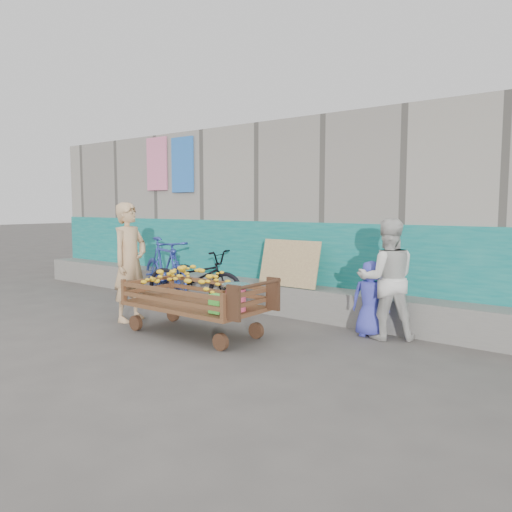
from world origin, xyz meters
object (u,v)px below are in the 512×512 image
Objects in this scene: banana_cart at (192,290)px; vendor_man at (130,262)px; bench at (165,296)px; bicycle_dark at (194,278)px; bicycle_blue at (165,270)px; woman at (387,279)px; child at (371,299)px.

banana_cart is 1.17× the size of vendor_man.
bench is 0.53× the size of bicycle_dark.
vendor_man is at bearing -71.12° from bench.
bicycle_blue is at bearing 146.72° from banana_cart.
bench is 0.64× the size of woman.
bicycle_dark is (-1.22, 1.27, -0.10)m from banana_cart.
banana_cart is at bearing -30.99° from bench.
vendor_man is at bearing 166.34° from bicycle_dark.
vendor_man reaches higher than bench.
vendor_man is (0.32, -0.93, 0.67)m from bench.
bicycle_blue is at bearing -13.40° from child.
bicycle_dark is at bearing -12.13° from vendor_man.
vendor_man is 1.13× the size of woman.
vendor_man is 0.95× the size of bicycle_dark.
banana_cart is at bearing -103.06° from bicycle_blue.
woman is at bearing -68.87° from bicycle_blue.
bicycle_blue is (-1.94, 1.27, -0.02)m from banana_cart.
bicycle_blue is at bearing 138.05° from bench.
bicycle_blue reaches higher than bicycle_dark.
woman is (3.64, 0.39, 0.57)m from bench.
bench is (-1.58, 0.95, -0.40)m from banana_cart.
banana_cart is 1.29m from vendor_man.
bicycle_blue is (-3.80, -0.03, 0.07)m from child.
bicycle_dark is 0.72m from bicycle_blue.
bicycle_dark is (0.03, 1.26, -0.38)m from vendor_man.
banana_cart is at bearing 21.12° from child.
bench is at bearing 149.01° from banana_cart.
woman is at bearing -78.92° from vendor_man.
woman is 0.83× the size of bicycle_dark.
bench is at bearing 120.64° from bicycle_dark.
banana_cart is 2.47m from woman.
child is at bearing -101.53° from bicycle_dark.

